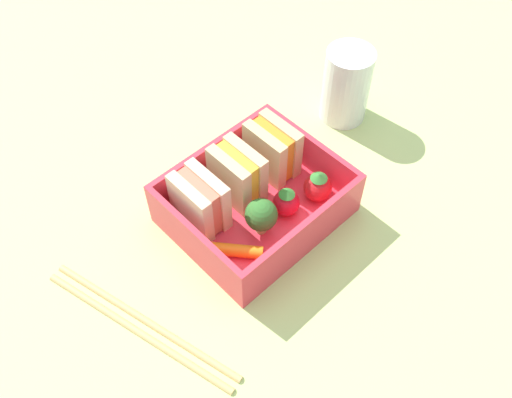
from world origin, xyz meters
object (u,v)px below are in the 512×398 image
sandwich_left (200,202)px  broccoli_floret (261,215)px  strawberry_far_left (318,187)px  chopstick_pair (141,324)px  carrot_stick_far_left (235,250)px  sandwich_center (272,149)px  drinking_glass (346,85)px  sandwich_center_left (237,175)px  strawberry_left (286,202)px

sandwich_left → broccoli_floret: bearing=-56.2°
sandwich_left → strawberry_far_left: sandwich_left is taller
broccoli_floret → chopstick_pair: broccoli_floret is taller
carrot_stick_far_left → chopstick_pair: (-10.75, 0.76, -1.47)cm
carrot_stick_far_left → strawberry_far_left: size_ratio=1.54×
sandwich_left → sandwich_center: (9.74, 0.00, 0.00)cm
sandwich_left → broccoli_floret: sandwich_left is taller
drinking_glass → sandwich_center_left: bearing=-176.9°
strawberry_left → chopstick_pair: size_ratio=0.16×
broccoli_floret → strawberry_left: (3.45, -0.01, -1.03)cm
strawberry_left → drinking_glass: drinking_glass is taller
sandwich_center_left → broccoli_floret: bearing=-106.8°
carrot_stick_far_left → sandwich_center: bearing=27.4°
broccoli_floret → chopstick_pair: size_ratio=0.20×
sandwich_left → strawberry_left: 8.58cm
sandwich_left → chopstick_pair: size_ratio=0.29×
sandwich_left → strawberry_far_left: bearing=-29.4°
strawberry_left → sandwich_left: bearing=143.6°
sandwich_center_left → carrot_stick_far_left: sandwich_center_left is taller
sandwich_center → strawberry_left: size_ratio=1.78×
strawberry_far_left → broccoli_floret: bearing=172.9°
sandwich_center_left → strawberry_far_left: 8.21cm
carrot_stick_far_left → drinking_glass: size_ratio=0.60×
sandwich_center_left → strawberry_left: 5.57cm
sandwich_left → chopstick_pair: (-11.11, -4.47, -3.79)cm
sandwich_center → strawberry_far_left: 6.08cm
sandwich_center_left → carrot_stick_far_left: 7.75cm
sandwich_left → strawberry_far_left: size_ratio=1.67×
carrot_stick_far_left → broccoli_floret: broccoli_floret is taller
chopstick_pair → strawberry_far_left: bearing=-3.8°
sandwich_left → sandwich_center_left: (4.87, 0.00, 0.00)cm
broccoli_floret → drinking_glass: size_ratio=0.47×
sandwich_center → sandwich_center_left: bearing=180.0°
broccoli_floret → strawberry_left: bearing=-0.2°
strawberry_left → chopstick_pair: 18.07cm
chopstick_pair → drinking_glass: drinking_glass is taller
sandwich_center_left → chopstick_pair: (-15.98, -4.47, -3.79)cm
sandwich_center_left → broccoli_floret: 5.25cm
strawberry_left → drinking_glass: (15.57, 5.97, 1.80)cm
sandwich_center → broccoli_floret: bearing=-141.9°
broccoli_floret → strawberry_left: broccoli_floret is taller
strawberry_far_left → strawberry_left: bearing=166.5°
strawberry_far_left → sandwich_left: bearing=150.6°
strawberry_left → strawberry_far_left: 3.72cm
carrot_stick_far_left → chopstick_pair: carrot_stick_far_left is taller
sandwich_left → strawberry_left: bearing=-36.4°
strawberry_far_left → drinking_glass: drinking_glass is taller
carrot_stick_far_left → strawberry_far_left: 10.84cm
sandwich_left → drinking_glass: bearing=2.4°
sandwich_center → carrot_stick_far_left: bearing=-152.6°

